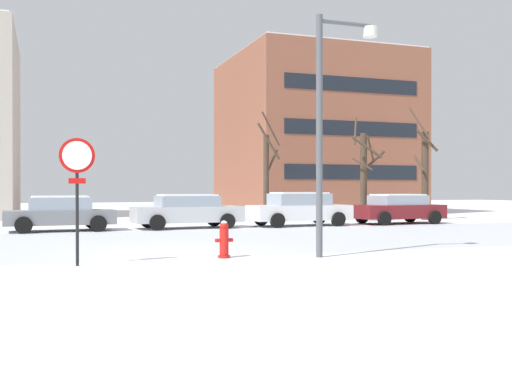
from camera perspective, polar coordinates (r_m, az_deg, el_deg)
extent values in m
plane|color=white|center=(15.46, -7.55, -5.89)|extent=(120.00, 120.00, 0.00)
cube|color=#B7BCC4|center=(19.23, -9.92, -4.67)|extent=(80.00, 9.70, 0.00)
cylinder|color=black|center=(13.56, -16.64, -1.81)|extent=(0.07, 0.18, 2.34)
cylinder|color=red|center=(13.57, -16.65, 3.35)|extent=(0.76, 0.02, 0.76)
cylinder|color=white|center=(13.56, -16.65, 3.35)|extent=(0.62, 0.02, 0.62)
cube|color=red|center=(13.56, -16.65, 1.02)|extent=(0.36, 0.02, 0.12)
cylinder|color=white|center=(13.59, -16.65, 3.55)|extent=(0.42, 0.02, 0.42)
cylinder|color=red|center=(14.56, -3.05, -6.16)|extent=(0.30, 0.30, 0.06)
cylinder|color=red|center=(14.52, -3.05, -4.73)|extent=(0.22, 0.22, 0.67)
sphere|color=red|center=(14.50, -3.06, -3.25)|extent=(0.21, 0.21, 0.21)
cylinder|color=red|center=(14.48, -3.66, -4.62)|extent=(0.12, 0.09, 0.09)
cylinder|color=red|center=(14.57, -2.45, -4.59)|extent=(0.12, 0.09, 0.09)
sphere|color=white|center=(14.49, -3.06, -3.03)|extent=(0.15, 0.15, 0.15)
cylinder|color=#4C4F54|center=(14.72, 6.04, 5.32)|extent=(0.16, 0.16, 5.91)
cylinder|color=#4C4F54|center=(15.53, 8.48, 15.58)|extent=(1.40, 0.10, 0.10)
cylinder|color=silver|center=(15.82, 10.80, 14.72)|extent=(0.36, 0.36, 0.25)
cube|color=slate|center=(24.84, -18.15, -2.29)|extent=(4.25, 1.97, 0.56)
cube|color=#8C99A8|center=(24.82, -18.15, -1.07)|extent=(2.37, 1.74, 0.50)
cube|color=white|center=(24.81, -18.15, -0.42)|extent=(2.16, 1.61, 0.06)
cylinder|color=black|center=(25.88, -15.29, -2.70)|extent=(0.65, 0.25, 0.64)
cylinder|color=black|center=(24.09, -14.77, -2.92)|extent=(0.65, 0.25, 0.64)
cylinder|color=black|center=(25.69, -21.31, -2.73)|extent=(0.65, 0.25, 0.64)
cylinder|color=black|center=(23.89, -21.24, -2.96)|extent=(0.65, 0.25, 0.64)
cube|color=silver|center=(25.48, -6.55, -2.11)|extent=(4.64, 1.97, 0.66)
cube|color=#8C99A8|center=(25.46, -6.56, -0.87)|extent=(2.59, 1.73, 0.45)
cube|color=white|center=(25.46, -6.56, -0.30)|extent=(2.35, 1.60, 0.06)
cylinder|color=black|center=(26.78, -4.01, -2.59)|extent=(0.65, 0.25, 0.64)
cylinder|color=black|center=(25.09, -2.73, -2.78)|extent=(0.65, 0.25, 0.64)
cylinder|color=black|center=(26.01, -10.24, -2.68)|extent=(0.65, 0.25, 0.64)
cylinder|color=black|center=(24.26, -9.36, -2.89)|extent=(0.65, 0.25, 0.64)
cube|color=white|center=(27.00, 4.14, -1.96)|extent=(4.65, 1.98, 0.67)
cube|color=#8C99A8|center=(26.99, 4.14, -0.70)|extent=(2.59, 1.74, 0.52)
cube|color=white|center=(26.98, 4.14, -0.09)|extent=(2.36, 1.60, 0.06)
cylinder|color=black|center=(28.50, 6.02, -2.41)|extent=(0.65, 0.25, 0.64)
cylinder|color=black|center=(26.93, 7.83, -2.57)|extent=(0.65, 0.25, 0.64)
cylinder|color=black|center=(27.22, 0.49, -2.54)|extent=(0.65, 0.25, 0.64)
cylinder|color=black|center=(25.57, 2.05, -2.72)|extent=(0.65, 0.25, 0.64)
cube|color=maroon|center=(29.41, 13.34, -1.81)|extent=(4.41, 2.06, 0.64)
cube|color=#8C99A8|center=(29.39, 13.34, -0.75)|extent=(2.46, 1.81, 0.45)
cube|color=white|center=(29.39, 13.34, -0.25)|extent=(2.24, 1.67, 0.06)
cylinder|color=black|center=(31.01, 14.44, -2.20)|extent=(0.65, 0.25, 0.64)
cylinder|color=black|center=(29.52, 16.63, -2.33)|extent=(0.65, 0.25, 0.64)
cylinder|color=black|center=(29.42, 10.04, -2.33)|extent=(0.65, 0.25, 0.64)
cylinder|color=black|center=(27.84, 12.11, -2.48)|extent=(0.65, 0.25, 0.64)
cylinder|color=#423326|center=(31.39, 10.19, 1.39)|extent=(0.35, 0.35, 4.53)
cylinder|color=#423326|center=(32.01, 11.00, 2.78)|extent=(0.76, 1.50, 1.19)
cylinder|color=#423326|center=(30.72, 10.52, 4.20)|extent=(1.56, 0.58, 1.13)
cylinder|color=#423326|center=(31.56, 9.43, 5.76)|extent=(0.61, 0.82, 1.50)
cylinder|color=#423326|center=(31.30, 10.86, 4.03)|extent=(0.75, 0.60, 1.32)
cylinder|color=#423326|center=(30.91, 10.08, 2.63)|extent=(0.89, 0.69, 0.67)
cylinder|color=#423326|center=(30.28, 0.97, 1.30)|extent=(0.29, 0.29, 4.39)
cylinder|color=#423326|center=(30.54, 1.60, 3.05)|extent=(0.33, 0.90, 1.07)
cylinder|color=#423326|center=(30.00, 1.41, 6.04)|extent=(1.04, 0.22, 1.68)
cylinder|color=#423326|center=(29.84, 1.22, 4.83)|extent=(1.19, 0.25, 1.83)
cylinder|color=#423326|center=(33.53, 15.77, 1.49)|extent=(0.38, 0.38, 4.74)
cylinder|color=#423326|center=(33.10, 15.98, 4.71)|extent=(1.14, 0.58, 1.17)
cylinder|color=#423326|center=(33.20, 15.29, 6.30)|extent=(0.62, 1.16, 1.75)
cylinder|color=#423326|center=(33.33, 15.22, 2.65)|extent=(0.15, 0.89, 0.93)
cube|color=brown|center=(42.67, 5.50, 5.32)|extent=(11.42, 11.47, 10.80)
cube|color=white|center=(43.49, 5.50, 12.49)|extent=(11.19, 11.24, 0.10)
cube|color=black|center=(37.38, 9.22, 1.88)|extent=(9.14, 0.04, 0.90)
cube|color=black|center=(37.55, 9.23, 6.00)|extent=(9.14, 0.04, 0.90)
cube|color=black|center=(37.92, 9.23, 10.06)|extent=(9.14, 0.04, 0.90)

